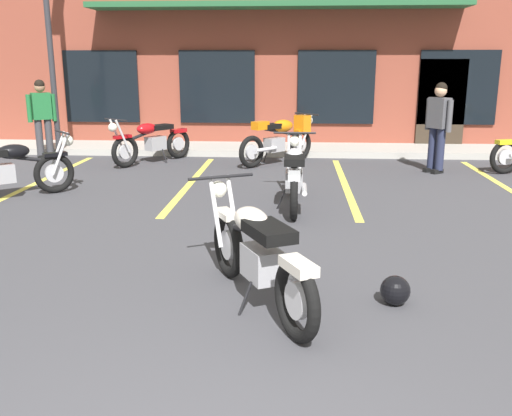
{
  "coord_description": "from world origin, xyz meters",
  "views": [
    {
      "loc": [
        0.46,
        -1.82,
        2.05
      ],
      "look_at": [
        0.07,
        3.95,
        0.55
      ],
      "focal_mm": 39.92,
      "sensor_mm": 36.0,
      "label": 1
    }
  ],
  "objects_px": {
    "motorcycle_blue_standard": "(294,175)",
    "motorcycle_green_cafe_racer": "(7,169)",
    "motorcycle_black_cruiser": "(152,141)",
    "motorcycle_silver_naked": "(281,137)",
    "motorcycle_foreground_classic": "(257,252)",
    "person_by_back_row": "(42,114)",
    "person_in_black_shirt": "(438,122)",
    "helmet_on_pavement": "(395,290)"
  },
  "relations": [
    {
      "from": "person_in_black_shirt",
      "to": "motorcycle_silver_naked",
      "type": "bearing_deg",
      "value": 163.8
    },
    {
      "from": "motorcycle_black_cruiser",
      "to": "motorcycle_silver_naked",
      "type": "height_order",
      "value": "same"
    },
    {
      "from": "motorcycle_green_cafe_racer",
      "to": "person_by_back_row",
      "type": "xyz_separation_m",
      "value": [
        -1.06,
        3.72,
        0.49
      ]
    },
    {
      "from": "person_by_back_row",
      "to": "helmet_on_pavement",
      "type": "xyz_separation_m",
      "value": [
        6.29,
        -7.28,
        -0.82
      ]
    },
    {
      "from": "motorcycle_blue_standard",
      "to": "helmet_on_pavement",
      "type": "height_order",
      "value": "motorcycle_blue_standard"
    },
    {
      "from": "motorcycle_black_cruiser",
      "to": "person_by_back_row",
      "type": "xyz_separation_m",
      "value": [
        -2.47,
        0.44,
        0.49
      ]
    },
    {
      "from": "motorcycle_black_cruiser",
      "to": "motorcycle_silver_naked",
      "type": "relative_size",
      "value": 1.07
    },
    {
      "from": "motorcycle_black_cruiser",
      "to": "person_by_back_row",
      "type": "distance_m",
      "value": 2.55
    },
    {
      "from": "motorcycle_blue_standard",
      "to": "person_by_back_row",
      "type": "distance_m",
      "value": 6.67
    },
    {
      "from": "motorcycle_foreground_classic",
      "to": "person_by_back_row",
      "type": "xyz_separation_m",
      "value": [
        -5.1,
        7.33,
        0.49
      ]
    },
    {
      "from": "motorcycle_black_cruiser",
      "to": "motorcycle_foreground_classic",
      "type": "bearing_deg",
      "value": -69.09
    },
    {
      "from": "motorcycle_blue_standard",
      "to": "motorcycle_silver_naked",
      "type": "bearing_deg",
      "value": 94.48
    },
    {
      "from": "motorcycle_silver_naked",
      "to": "person_in_black_shirt",
      "type": "height_order",
      "value": "person_in_black_shirt"
    },
    {
      "from": "person_in_black_shirt",
      "to": "person_by_back_row",
      "type": "xyz_separation_m",
      "value": [
        -8.06,
        1.1,
        0.0
      ]
    },
    {
      "from": "motorcycle_blue_standard",
      "to": "motorcycle_foreground_classic",
      "type": "bearing_deg",
      "value": -95.08
    },
    {
      "from": "motorcycle_foreground_classic",
      "to": "person_by_back_row",
      "type": "relative_size",
      "value": 1.15
    },
    {
      "from": "motorcycle_foreground_classic",
      "to": "motorcycle_blue_standard",
      "type": "height_order",
      "value": "same"
    },
    {
      "from": "motorcycle_black_cruiser",
      "to": "helmet_on_pavement",
      "type": "bearing_deg",
      "value": -60.79
    },
    {
      "from": "motorcycle_blue_standard",
      "to": "motorcycle_green_cafe_racer",
      "type": "relative_size",
      "value": 1.2
    },
    {
      "from": "motorcycle_green_cafe_racer",
      "to": "person_in_black_shirt",
      "type": "bearing_deg",
      "value": 20.49
    },
    {
      "from": "motorcycle_silver_naked",
      "to": "motorcycle_green_cafe_racer",
      "type": "xyz_separation_m",
      "value": [
        -4.06,
        -3.47,
        -0.07
      ]
    },
    {
      "from": "motorcycle_foreground_classic",
      "to": "motorcycle_green_cafe_racer",
      "type": "distance_m",
      "value": 5.42
    },
    {
      "from": "motorcycle_green_cafe_racer",
      "to": "person_by_back_row",
      "type": "height_order",
      "value": "person_by_back_row"
    },
    {
      "from": "motorcycle_blue_standard",
      "to": "helmet_on_pavement",
      "type": "bearing_deg",
      "value": -75.4
    },
    {
      "from": "person_by_back_row",
      "to": "helmet_on_pavement",
      "type": "relative_size",
      "value": 6.44
    },
    {
      "from": "motorcycle_silver_naked",
      "to": "motorcycle_blue_standard",
      "type": "xyz_separation_m",
      "value": [
        0.28,
        -3.63,
        -0.07
      ]
    },
    {
      "from": "person_in_black_shirt",
      "to": "helmet_on_pavement",
      "type": "distance_m",
      "value": 6.48
    },
    {
      "from": "motorcycle_foreground_classic",
      "to": "motorcycle_blue_standard",
      "type": "relative_size",
      "value": 0.92
    },
    {
      "from": "motorcycle_foreground_classic",
      "to": "motorcycle_black_cruiser",
      "type": "xyz_separation_m",
      "value": [
        -2.63,
        6.89,
        0.0
      ]
    },
    {
      "from": "motorcycle_foreground_classic",
      "to": "helmet_on_pavement",
      "type": "distance_m",
      "value": 1.24
    },
    {
      "from": "helmet_on_pavement",
      "to": "person_by_back_row",
      "type": "bearing_deg",
      "value": 130.82
    },
    {
      "from": "motorcycle_silver_naked",
      "to": "person_by_back_row",
      "type": "distance_m",
      "value": 5.14
    },
    {
      "from": "motorcycle_foreground_classic",
      "to": "motorcycle_black_cruiser",
      "type": "bearing_deg",
      "value": 110.91
    },
    {
      "from": "person_in_black_shirt",
      "to": "helmet_on_pavement",
      "type": "xyz_separation_m",
      "value": [
        -1.77,
        -6.18,
        -0.82
      ]
    },
    {
      "from": "motorcycle_silver_naked",
      "to": "motorcycle_green_cafe_racer",
      "type": "height_order",
      "value": "same"
    },
    {
      "from": "motorcycle_black_cruiser",
      "to": "motorcycle_green_cafe_racer",
      "type": "bearing_deg",
      "value": -113.27
    },
    {
      "from": "motorcycle_blue_standard",
      "to": "person_by_back_row",
      "type": "relative_size",
      "value": 1.26
    },
    {
      "from": "motorcycle_silver_naked",
      "to": "person_by_back_row",
      "type": "height_order",
      "value": "person_by_back_row"
    },
    {
      "from": "motorcycle_green_cafe_racer",
      "to": "person_in_black_shirt",
      "type": "relative_size",
      "value": 1.04
    },
    {
      "from": "motorcycle_green_cafe_racer",
      "to": "helmet_on_pavement",
      "type": "xyz_separation_m",
      "value": [
        5.23,
        -3.56,
        -0.33
      ]
    },
    {
      "from": "motorcycle_green_cafe_racer",
      "to": "motorcycle_foreground_classic",
      "type": "bearing_deg",
      "value": -41.74
    },
    {
      "from": "motorcycle_foreground_classic",
      "to": "motorcycle_blue_standard",
      "type": "xyz_separation_m",
      "value": [
        0.31,
        3.45,
        0.0
      ]
    }
  ]
}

